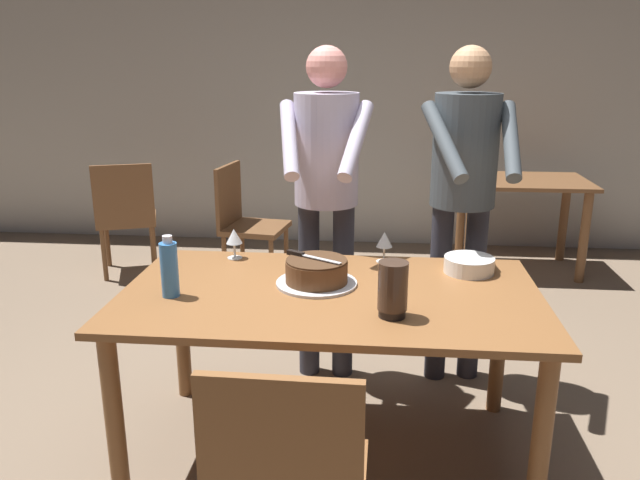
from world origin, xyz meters
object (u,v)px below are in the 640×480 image
at_px(wine_glass_far, 384,241).
at_px(cake_on_platter, 317,273).
at_px(hurricane_lamp, 393,289).
at_px(background_chair_1, 245,220).
at_px(wine_glass_near, 234,237).
at_px(cake_knife, 303,255).
at_px(person_cutting_cake, 326,180).
at_px(background_chair_0, 126,214).
at_px(main_dining_table, 330,313).
at_px(water_bottle, 169,269).
at_px(plate_stack, 469,265).
at_px(person_standing_beside, 464,181).
at_px(background_table, 521,199).

bearing_deg(wine_glass_far, cake_on_platter, -130.73).
xyz_separation_m(hurricane_lamp, background_chair_1, (-1.05, 2.31, -0.37)).
xyz_separation_m(cake_on_platter, wine_glass_near, (-0.42, 0.31, 0.05)).
distance_m(cake_knife, person_cutting_cake, 0.62).
bearing_deg(background_chair_0, main_dining_table, -50.73).
distance_m(water_bottle, background_chair_0, 2.56).
bearing_deg(main_dining_table, background_chair_0, 129.27).
relative_size(plate_stack, background_chair_0, 0.24).
bearing_deg(wine_glass_near, background_chair_1, 100.68).
distance_m(cake_knife, background_chair_1, 2.12).
bearing_deg(person_cutting_cake, main_dining_table, -83.54).
bearing_deg(cake_on_platter, person_cutting_cake, 91.34).
distance_m(wine_glass_near, wine_glass_far, 0.70).
bearing_deg(person_standing_beside, wine_glass_far, -139.74).
bearing_deg(water_bottle, background_chair_0, 116.53).
relative_size(plate_stack, background_chair_1, 0.24).
relative_size(cake_knife, wine_glass_far, 1.70).
xyz_separation_m(water_bottle, background_chair_0, (-1.13, 2.26, -0.37)).
distance_m(water_bottle, person_standing_beside, 1.50).
bearing_deg(background_chair_0, cake_on_platter, -50.80).
height_order(hurricane_lamp, background_chair_1, hurricane_lamp).
height_order(person_cutting_cake, person_standing_beside, same).
bearing_deg(cake_on_platter, plate_stack, 18.23).
distance_m(cake_knife, background_table, 2.88).
bearing_deg(background_chair_1, person_standing_beside, -43.90).
height_order(plate_stack, background_chair_1, background_chair_1).
relative_size(hurricane_lamp, background_chair_1, 0.23).
bearing_deg(background_chair_0, background_chair_1, -4.28).
distance_m(cake_on_platter, background_chair_0, 2.70).
distance_m(person_standing_beside, background_chair_0, 2.82).
height_order(wine_glass_far, hurricane_lamp, hurricane_lamp).
distance_m(main_dining_table, person_standing_beside, 1.03).
bearing_deg(wine_glass_far, person_cutting_cake, 134.94).
xyz_separation_m(cake_on_platter, background_chair_1, (-0.74, 2.01, -0.31)).
relative_size(plate_stack, water_bottle, 0.88).
relative_size(wine_glass_far, background_chair_1, 0.16).
bearing_deg(background_chair_0, background_table, 8.07).
xyz_separation_m(main_dining_table, person_cutting_cake, (-0.08, 0.70, 0.42)).
bearing_deg(background_chair_0, person_cutting_cake, -40.90).
relative_size(plate_stack, hurricane_lamp, 1.05).
relative_size(cake_knife, person_standing_beside, 0.14).
height_order(wine_glass_far, person_cutting_cake, person_cutting_cake).
xyz_separation_m(water_bottle, person_cutting_cake, (0.55, 0.81, 0.21)).
bearing_deg(person_standing_beside, water_bottle, -145.78).
relative_size(person_standing_beside, background_table, 1.72).
distance_m(main_dining_table, hurricane_lamp, 0.40).
bearing_deg(wine_glass_near, background_chair_0, 125.83).
bearing_deg(plate_stack, person_standing_beside, 88.45).
bearing_deg(cake_knife, background_table, 59.86).
distance_m(plate_stack, water_bottle, 1.29).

